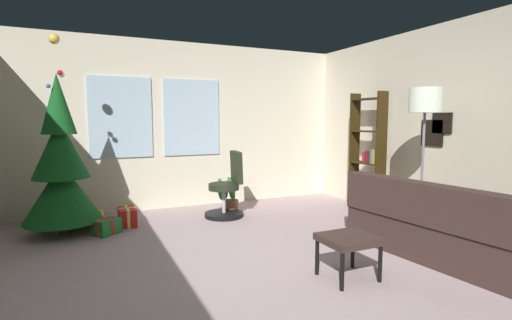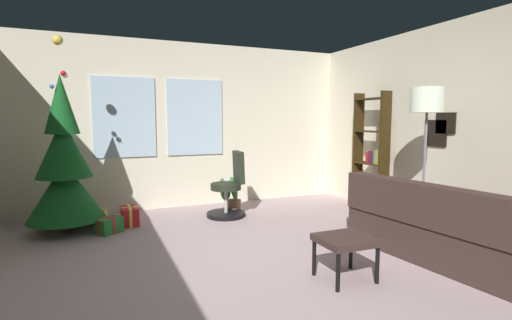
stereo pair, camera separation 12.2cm
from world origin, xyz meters
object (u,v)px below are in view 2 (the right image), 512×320
Objects in this scene: gift_box_red at (130,216)px; gift_box_gold at (94,217)px; couch at (471,234)px; potted_plant at (231,194)px; gift_box_green at (109,225)px; floor_lamp at (427,111)px; bookshelf at (371,160)px; footstool at (345,243)px; office_chair at (229,191)px; holiday_tree at (64,168)px.

gift_box_red is 1.05× the size of gift_box_gold.
couch is 3.41× the size of potted_plant.
floor_lamp reaches higher than gift_box_green.
bookshelf reaches higher than gift_box_red.
bookshelf reaches higher than footstool.
couch is 3.08m from office_chair.
couch is 1.41m from footstool.
potted_plant is (1.76, 0.45, 0.18)m from gift_box_green.
floor_lamp reaches higher than couch.
office_chair reaches higher than footstool.
holiday_tree is 6.70× the size of gift_box_red.
office_chair is at bearing -4.47° from gift_box_red.
office_chair is (-0.21, 2.49, 0.03)m from footstool.
gift_box_red is 0.57× the size of potted_plant.
gift_box_red is 1.51m from potted_plant.
potted_plant is at bearing 14.31° from gift_box_green.
couch is at bearing -41.41° from gift_box_gold.
floor_lamp is at bearing 83.37° from couch.
office_chair is at bearing -1.50° from holiday_tree.
potted_plant reaches higher than gift_box_green.
gift_box_red is at bearing 121.40° from footstool.
couch is 1.21× the size of floor_lamp.
gift_box_green is at bearing 128.99° from footstool.
footstool reaches higher than gift_box_gold.
couch is at bearing -96.63° from floor_lamp.
potted_plant is (1.49, 0.15, 0.16)m from gift_box_red.
office_chair is 0.52× the size of bookshelf.
holiday_tree reaches higher than floor_lamp.
holiday_tree reaches higher than gift_box_gold.
potted_plant is (2.24, 0.20, -0.53)m from holiday_tree.
office_chair is 2.81m from floor_lamp.
couch is 3.24m from potted_plant.
gift_box_red is at bearing 47.77° from gift_box_green.
couch is at bearing -5.64° from footstool.
gift_box_red is 0.20× the size of bookshelf.
holiday_tree is at bearing 132.54° from footstool.
bookshelf is 1.60m from floor_lamp.
gift_box_red is 3.58m from bookshelf.
gift_box_red is at bearing 169.10° from bookshelf.
holiday_tree reaches higher than potted_plant.
potted_plant reaches higher than footstool.
couch is 2.25× the size of office_chair.
couch reaches higher than gift_box_green.
holiday_tree is 0.89m from gift_box_green.
floor_lamp is (3.81, -1.99, 0.69)m from holiday_tree.
gift_box_green is at bearing 152.40° from floor_lamp.
gift_box_gold is (-3.42, 3.02, -0.20)m from couch.
bookshelf is (3.46, -0.67, 0.68)m from gift_box_red.
potted_plant reaches higher than gift_box_red.
footstool is 2.96m from gift_box_green.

